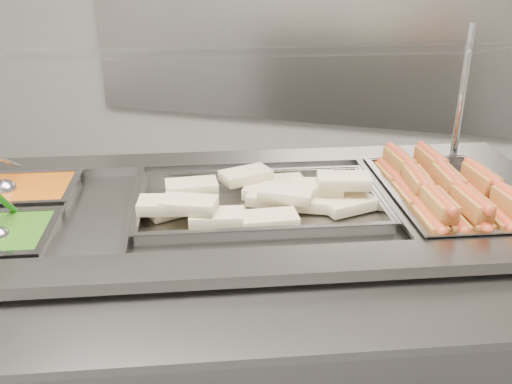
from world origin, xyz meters
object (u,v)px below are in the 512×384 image
(sneeze_guard, at_px, (232,58))
(ladle, at_px, (6,189))
(steam_counter, at_px, (240,328))
(serving_spoon, at_px, (1,230))
(pan_wraps, at_px, (259,207))
(pan_hotdogs, at_px, (446,204))

(sneeze_guard, bearing_deg, ladle, -151.39)
(steam_counter, bearing_deg, serving_spoon, -145.01)
(pan_wraps, bearing_deg, serving_spoon, -146.19)
(sneeze_guard, xyz_separation_m, serving_spoon, (-0.46, -0.59, -0.37))
(pan_wraps, xyz_separation_m, serving_spoon, (-0.60, -0.40, 0.04))
(pan_hotdogs, relative_size, serving_spoon, 3.84)
(sneeze_guard, relative_size, ladle, 8.73)
(sneeze_guard, relative_size, serving_spoon, 9.92)
(steam_counter, height_order, pan_wraps, pan_wraps)
(pan_hotdogs, bearing_deg, steam_counter, -158.71)
(pan_hotdogs, relative_size, ladle, 3.38)
(steam_counter, xyz_separation_m, ladle, (-0.71, -0.13, 0.48))
(pan_hotdogs, xyz_separation_m, serving_spoon, (-1.15, -0.61, 0.05))
(pan_hotdogs, bearing_deg, pan_wraps, -158.71)
(serving_spoon, bearing_deg, ladle, 125.31)
(sneeze_guard, distance_m, serving_spoon, 0.83)
(ladle, bearing_deg, pan_hotdogs, 15.60)
(pan_wraps, height_order, ladle, ladle)
(steam_counter, xyz_separation_m, pan_hotdogs, (0.61, 0.24, 0.43))
(pan_wraps, relative_size, serving_spoon, 4.70)
(pan_wraps, bearing_deg, sneeze_guard, 126.64)
(serving_spoon, bearing_deg, sneeze_guard, 52.22)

